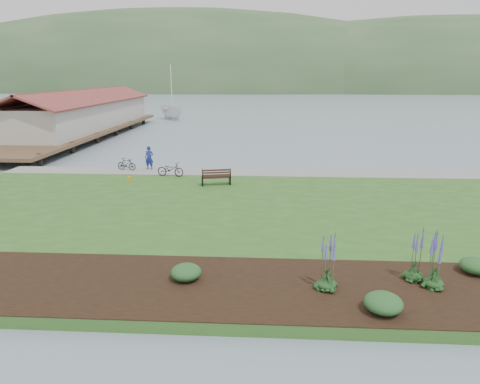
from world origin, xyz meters
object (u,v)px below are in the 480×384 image
(person, at_px, (149,156))
(sailboat, at_px, (173,120))
(park_bench, at_px, (216,177))
(bicycle_a, at_px, (170,169))

(person, height_order, sailboat, sailboat)
(sailboat, bearing_deg, person, -120.50)
(park_bench, bearing_deg, bicycle_a, 133.60)
(park_bench, xyz_separation_m, bicycle_a, (-3.37, 2.25, -0.06))
(park_bench, bearing_deg, person, 128.99)
(bicycle_a, distance_m, sailboat, 42.16)
(park_bench, height_order, bicycle_a, park_bench)
(park_bench, relative_size, person, 0.94)
(sailboat, bearing_deg, park_bench, -114.72)
(person, distance_m, sailboat, 39.89)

